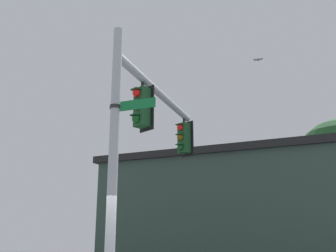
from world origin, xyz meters
name	(u,v)px	position (x,y,z in m)	size (l,w,h in m)	color
signal_pole	(113,162)	(0.00, 0.00, 3.22)	(0.22, 0.22, 6.44)	#ADB2B7
mast_arm	(160,94)	(1.21, -2.40, 5.74)	(0.22, 0.22, 5.37)	#ADB2B7
traffic_light_nearest_pole	(141,107)	(0.65, -1.26, 4.93)	(0.54, 0.49, 1.31)	black
traffic_light_mid_inner	(184,138)	(2.23, -4.41, 4.93)	(0.54, 0.49, 1.31)	black
street_name_sign	(127,106)	(-0.26, -0.13, 4.47)	(1.00, 0.58, 0.22)	#147238
bird_flying	(258,60)	(0.64, -6.87, 8.12)	(0.34, 0.25, 0.08)	gray
storefront_building	(242,216)	(4.38, -10.38, 2.58)	(13.60, 12.17, 5.14)	#33473D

